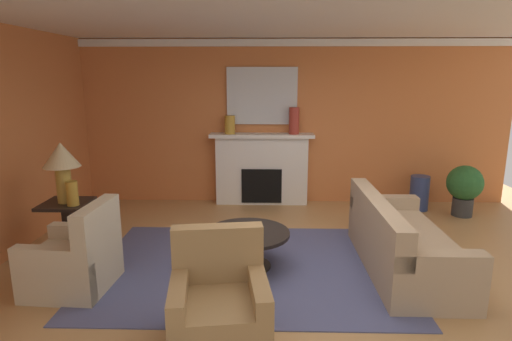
{
  "coord_description": "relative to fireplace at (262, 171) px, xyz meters",
  "views": [
    {
      "loc": [
        -0.36,
        -4.45,
        2.23
      ],
      "look_at": [
        -0.5,
        1.04,
        1.0
      ],
      "focal_mm": 29.72,
      "sensor_mm": 36.0,
      "label": 1
    }
  ],
  "objects": [
    {
      "name": "vase_on_side_table",
      "position": [
        -2.25,
        -2.43,
        0.26
      ],
      "size": [
        0.14,
        0.14,
        0.3
      ],
      "primitive_type": "cylinder",
      "color": "#B7892D",
      "rests_on": "side_table"
    },
    {
      "name": "armchair_near_window",
      "position": [
        -1.94,
        -3.17,
        -0.29
      ],
      "size": [
        0.85,
        0.85,
        0.95
      ],
      "color": "#C1B293",
      "rests_on": "ground_plane"
    },
    {
      "name": "fireplace",
      "position": [
        0.0,
        0.0,
        0.0
      ],
      "size": [
        1.8,
        0.35,
        1.26
      ],
      "color": "white",
      "rests_on": "ground_plane"
    },
    {
      "name": "sofa",
      "position": [
        1.66,
        -2.61,
        -0.29
      ],
      "size": [
        0.9,
        2.1,
        0.85
      ],
      "color": "tan",
      "rests_on": "ground_plane"
    },
    {
      "name": "wall_fireplace",
      "position": [
        0.45,
        0.21,
        0.84
      ],
      "size": [
        7.74,
        0.12,
        2.86
      ],
      "primitive_type": "cube",
      "color": "#CC723D",
      "rests_on": "ground_plane"
    },
    {
      "name": "book_red_cover",
      "position": [
        -0.19,
        -2.51,
        -0.13
      ],
      "size": [
        0.26,
        0.17,
        0.03
      ],
      "primitive_type": "cube",
      "rotation": [
        0.0,
        0.0,
        -0.06
      ],
      "color": "navy",
      "rests_on": "coffee_table"
    },
    {
      "name": "vase_mantel_right",
      "position": [
        0.55,
        -0.05,
        0.89
      ],
      "size": [
        0.18,
        0.18,
        0.46
      ],
      "primitive_type": "cylinder",
      "color": "#9E3328",
      "rests_on": "fireplace"
    },
    {
      "name": "armchair_facing_fireplace",
      "position": [
        -0.3,
        -4.07,
        -0.29
      ],
      "size": [
        0.9,
        0.9,
        0.95
      ],
      "color": "#9E7A4C",
      "rests_on": "ground_plane"
    },
    {
      "name": "vase_mantel_left",
      "position": [
        -0.55,
        -0.05,
        0.82
      ],
      "size": [
        0.18,
        0.18,
        0.31
      ],
      "primitive_type": "cylinder",
      "color": "#B7892D",
      "rests_on": "fireplace"
    },
    {
      "name": "side_table",
      "position": [
        -2.4,
        -2.31,
        -0.19
      ],
      "size": [
        0.56,
        0.56,
        0.7
      ],
      "color": "black",
      "rests_on": "ground_plane"
    },
    {
      "name": "crown_moulding",
      "position": [
        0.45,
        0.13,
        2.18
      ],
      "size": [
        7.74,
        0.08,
        0.12
      ],
      "primitive_type": "cube",
      "color": "white"
    },
    {
      "name": "book_art_folio",
      "position": [
        -0.09,
        -2.58,
        -0.09
      ],
      "size": [
        0.23,
        0.2,
        0.03
      ],
      "primitive_type": "cube",
      "rotation": [
        0.0,
        0.0,
        0.3
      ],
      "color": "tan",
      "rests_on": "coffee_table"
    },
    {
      "name": "coffee_table",
      "position": [
        -0.14,
        -2.61,
        -0.26
      ],
      "size": [
        1.0,
        1.0,
        0.45
      ],
      "color": "black",
      "rests_on": "ground_plane"
    },
    {
      "name": "mantel_mirror",
      "position": [
        0.0,
        0.12,
        1.3
      ],
      "size": [
        1.22,
        0.04,
        0.97
      ],
      "primitive_type": "cube",
      "color": "silver"
    },
    {
      "name": "table_lamp",
      "position": [
        -2.4,
        -2.31,
        0.63
      ],
      "size": [
        0.44,
        0.44,
        0.75
      ],
      "color": "#B28E38",
      "rests_on": "side_table"
    },
    {
      "name": "potted_plant",
      "position": [
        3.28,
        -0.6,
        -0.1
      ],
      "size": [
        0.56,
        0.56,
        0.83
      ],
      "color": "#333333",
      "rests_on": "ground_plane"
    },
    {
      "name": "ceiling_panel",
      "position": [
        0.45,
        -2.53,
        2.29
      ],
      "size": [
        7.74,
        6.57,
        0.06
      ],
      "primitive_type": "cube",
      "color": "white"
    },
    {
      "name": "area_rug",
      "position": [
        -0.14,
        -2.61,
        -0.59
      ],
      "size": [
        3.58,
        2.6,
        0.01
      ],
      "primitive_type": "cube",
      "color": "#4C517A",
      "rests_on": "ground_plane"
    },
    {
      "name": "ground_plane",
      "position": [
        0.45,
        -2.83,
        -0.59
      ],
      "size": [
        9.28,
        9.28,
        0.0
      ],
      "primitive_type": "plane",
      "color": "tan"
    },
    {
      "name": "vase_tall_corner",
      "position": [
        2.68,
        -0.3,
        -0.3
      ],
      "size": [
        0.31,
        0.31,
        0.59
      ],
      "primitive_type": "cylinder",
      "color": "navy",
      "rests_on": "ground_plane"
    }
  ]
}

